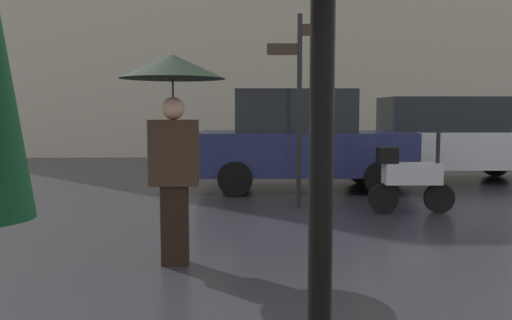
{
  "coord_description": "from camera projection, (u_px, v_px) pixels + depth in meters",
  "views": [
    {
      "loc": [
        0.34,
        -2.67,
        1.56
      ],
      "look_at": [
        0.42,
        3.65,
        0.96
      ],
      "focal_mm": 36.39,
      "sensor_mm": 36.0,
      "label": 1
    }
  ],
  "objects": [
    {
      "name": "parked_car_right",
      "position": [
        300.0,
        140.0,
        10.24
      ],
      "size": [
        4.12,
        1.86,
        1.97
      ],
      "rotation": [
        0.0,
        0.0,
        3.42
      ],
      "color": "#1E234C",
      "rests_on": "ground"
    },
    {
      "name": "parked_car_left",
      "position": [
        446.0,
        139.0,
        11.48
      ],
      "size": [
        4.46,
        1.84,
        1.86
      ],
      "rotation": [
        0.0,
        0.0,
        0.19
      ],
      "color": "silver",
      "rests_on": "ground"
    },
    {
      "name": "parked_scooter",
      "position": [
        409.0,
        177.0,
        7.88
      ],
      "size": [
        1.32,
        0.32,
        1.23
      ],
      "rotation": [
        0.0,
        0.0,
        -0.16
      ],
      "color": "black",
      "rests_on": "ground"
    },
    {
      "name": "street_signpost",
      "position": [
        300.0,
        92.0,
        8.25
      ],
      "size": [
        1.08,
        0.08,
        3.08
      ],
      "color": "black",
      "rests_on": "ground"
    },
    {
      "name": "pedestrian_with_umbrella",
      "position": [
        173.0,
        100.0,
        5.14
      ],
      "size": [
        1.05,
        1.05,
        2.11
      ],
      "rotation": [
        0.0,
        0.0,
        0.61
      ],
      "color": "black",
      "rests_on": "ground"
    }
  ]
}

